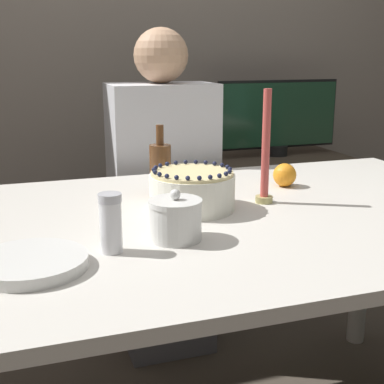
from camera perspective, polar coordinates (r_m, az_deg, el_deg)
The scene contains 12 objects.
wall_behind at distance 2.69m, azimuth -7.92°, elevation 17.27°, with size 8.00×0.05×2.60m.
dining_table at distance 1.43m, azimuth 3.75°, elevation -6.04°, with size 1.68×1.04×0.77m.
cake at distance 1.42m, azimuth 0.00°, elevation 0.16°, with size 0.23×0.23×0.11m.
sugar_bowl at distance 1.19m, azimuth -1.80°, elevation -2.93°, with size 0.12×0.12×0.12m.
sugar_shaker at distance 1.12m, azimuth -8.67°, elevation -3.27°, with size 0.05×0.05×0.13m.
plate_stack at distance 1.09m, azimuth -16.89°, elevation -7.24°, with size 0.22×0.22×0.02m.
candle at distance 1.48m, azimuth 7.84°, elevation 3.75°, with size 0.05×0.05×0.31m.
bottle at distance 1.56m, azimuth -3.40°, elevation 2.49°, with size 0.06×0.06×0.21m.
orange_fruit_0 at distance 1.69m, azimuth 9.85°, elevation 1.80°, with size 0.07×0.07×0.07m.
person_man_blue_shirt at distance 2.12m, azimuth -3.09°, elevation -2.39°, with size 0.40×0.34×1.26m.
side_cabinet at distance 2.75m, azimuth 8.77°, elevation -3.12°, with size 0.67×0.55×0.68m.
tv_monitor at distance 2.64m, azimuth 9.19°, elevation 7.98°, with size 0.62×0.10×0.36m.
Camera 1 is at (-0.51, -1.23, 1.17)m, focal length 50.00 mm.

